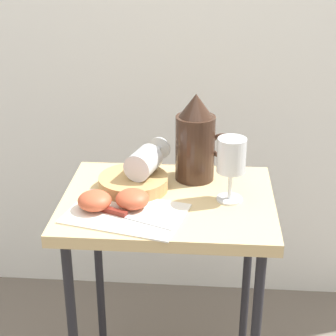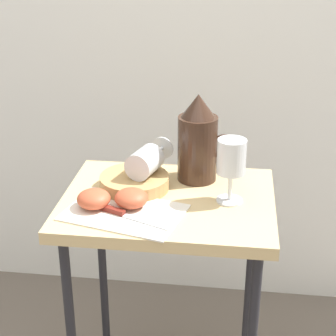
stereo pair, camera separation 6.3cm
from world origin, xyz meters
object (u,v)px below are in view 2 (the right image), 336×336
apple_half_right (131,198)px  wine_glass_upright (231,161)px  pitcher (198,146)px  knife (119,213)px  apple_half_left (94,199)px  wine_glass_tipped_near (146,161)px  basket_tray (134,182)px  table (168,225)px

apple_half_right → wine_glass_upright: bearing=14.6°
pitcher → apple_half_right: size_ratio=2.91×
pitcher → knife: pitcher is taller
apple_half_right → apple_half_left: bearing=-170.2°
wine_glass_tipped_near → apple_half_left: size_ratio=2.08×
wine_glass_tipped_near → apple_half_left: wine_glass_tipped_near is taller
wine_glass_upright → knife: wine_glass_upright is taller
apple_half_right → knife: (-0.02, -0.04, -0.02)m
wine_glass_upright → knife: size_ratio=0.82×
apple_half_right → knife: bearing=-114.9°
apple_half_left → apple_half_right: 0.09m
apple_half_left → apple_half_right: (0.09, 0.02, 0.00)m
basket_tray → wine_glass_tipped_near: size_ratio=1.07×
wine_glass_tipped_near → apple_half_left: 0.17m
wine_glass_tipped_near → knife: 0.18m
basket_tray → knife: basket_tray is taller
basket_tray → apple_half_left: (-0.07, -0.12, 0.01)m
pitcher → wine_glass_upright: bearing=-54.4°
basket_tray → wine_glass_tipped_near: wine_glass_tipped_near is taller
basket_tray → apple_half_left: size_ratio=2.21×
pitcher → apple_half_right: (-0.14, -0.18, -0.07)m
apple_half_right → pitcher: bearing=52.2°
table → apple_half_right: bearing=-141.4°
table → pitcher: bearing=62.3°
table → apple_half_left: (-0.17, -0.08, 0.10)m
basket_tray → wine_glass_upright: 0.26m
apple_half_right → knife: size_ratio=0.41×
apple_half_left → apple_half_right: same height
wine_glass_upright → apple_half_right: 0.25m
table → knife: knife is taller
table → wine_glass_upright: wine_glass_upright is taller
pitcher → apple_half_right: bearing=-127.8°
pitcher → knife: bearing=-125.7°
wine_glass_tipped_near → knife: wine_glass_tipped_near is taller
wine_glass_upright → apple_half_right: bearing=-165.4°
table → knife: bearing=-133.0°
pitcher → wine_glass_tipped_near: size_ratio=1.40×
knife → basket_tray: bearing=86.9°
table → basket_tray: (-0.09, 0.04, 0.10)m
pitcher → apple_half_left: pitcher is taller
table → apple_half_left: apple_half_left is taller
pitcher → wine_glass_tipped_near: pitcher is taller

